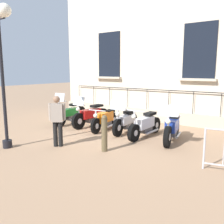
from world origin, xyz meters
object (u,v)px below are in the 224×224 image
object	(u,v)px
motorcycle_green	(70,114)
motorcycle_white	(145,125)
motorcycle_silver	(125,121)
motorcycle_red	(91,116)
motorcycle_blue	(172,128)
motorcycle_orange	(105,119)
bollard	(104,133)
pedestrian_standing	(57,118)

from	to	relation	value
motorcycle_green	motorcycle_white	distance (m)	3.79
motorcycle_silver	motorcycle_white	distance (m)	0.90
motorcycle_red	motorcycle_silver	size ratio (longest dim) A/B	1.15
motorcycle_green	motorcycle_white	xyz separation A→B (m)	(-0.06, 3.79, -0.03)
motorcycle_red	motorcycle_blue	world-z (taller)	motorcycle_blue
motorcycle_green	motorcycle_orange	size ratio (longest dim) A/B	1.05
motorcycle_blue	motorcycle_orange	bearing A→B (deg)	-89.33
motorcycle_white	bollard	bearing A→B (deg)	-5.24
bollard	pedestrian_standing	bearing A→B (deg)	-71.81
motorcycle_red	motorcycle_silver	xyz separation A→B (m)	(0.10, 1.85, -0.02)
motorcycle_orange	motorcycle_silver	size ratio (longest dim) A/B	1.04
motorcycle_silver	pedestrian_standing	xyz separation A→B (m)	(2.71, -0.80, 0.47)
motorcycle_red	bollard	bearing A→B (deg)	47.68
motorcycle_green	motorcycle_silver	world-z (taller)	motorcycle_green
bollard	motorcycle_white	bearing A→B (deg)	174.76
motorcycle_blue	pedestrian_standing	size ratio (longest dim) A/B	1.33
motorcycle_red	bollard	xyz separation A→B (m)	(2.32, 2.54, 0.09)
motorcycle_red	motorcycle_silver	bearing A→B (deg)	86.84
bollard	motorcycle_silver	bearing A→B (deg)	-162.57
motorcycle_red	bollard	size ratio (longest dim) A/B	2.02
motorcycle_green	motorcycle_silver	bearing A→B (deg)	92.23
motorcycle_red	motorcycle_orange	size ratio (longest dim) A/B	1.10
motorcycle_silver	motorcycle_white	size ratio (longest dim) A/B	0.90
motorcycle_red	motorcycle_white	bearing A→B (deg)	86.71
bollard	pedestrian_standing	world-z (taller)	pedestrian_standing
motorcycle_orange	pedestrian_standing	xyz separation A→B (m)	(2.61, 0.13, 0.47)
motorcycle_white	pedestrian_standing	world-z (taller)	pedestrian_standing
motorcycle_silver	motorcycle_red	bearing A→B (deg)	-93.16
motorcycle_orange	bollard	world-z (taller)	bollard
motorcycle_blue	motorcycle_silver	bearing A→B (deg)	-91.85
motorcycle_green	pedestrian_standing	size ratio (longest dim) A/B	1.31
motorcycle_red	pedestrian_standing	world-z (taller)	pedestrian_standing
motorcycle_blue	pedestrian_standing	distance (m)	3.82
motorcycle_white	bollard	xyz separation A→B (m)	(2.16, -0.20, 0.14)
motorcycle_green	pedestrian_standing	world-z (taller)	pedestrian_standing
motorcycle_orange	motorcycle_silver	xyz separation A→B (m)	(-0.10, 0.92, 0.01)
motorcycle_orange	pedestrian_standing	world-z (taller)	pedestrian_standing
motorcycle_silver	motorcycle_white	bearing A→B (deg)	86.44
motorcycle_red	motorcycle_white	size ratio (longest dim) A/B	1.04
motorcycle_white	motorcycle_red	bearing A→B (deg)	-93.29
motorcycle_red	pedestrian_standing	bearing A→B (deg)	20.53
motorcycle_silver	motorcycle_blue	xyz separation A→B (m)	(0.06, 1.93, 0.01)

